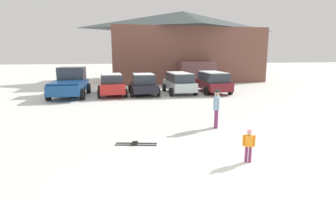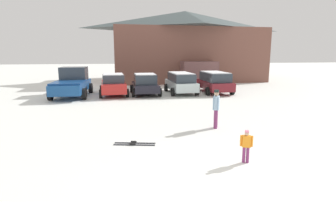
# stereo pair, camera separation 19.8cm
# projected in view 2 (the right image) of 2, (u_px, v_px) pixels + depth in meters

# --- Properties ---
(ground) EXTENTS (160.00, 160.00, 0.00)m
(ground) POSITION_uv_depth(u_px,v_px,m) (240.00, 197.00, 5.88)
(ground) COLOR white
(ski_lodge) EXTENTS (17.72, 12.33, 8.16)m
(ski_lodge) POSITION_uv_depth(u_px,v_px,m) (185.00, 46.00, 31.77)
(ski_lodge) COLOR brown
(ski_lodge) RESTS_ON ground
(parked_red_sedan) EXTENTS (2.32, 4.28, 1.67)m
(parked_red_sedan) POSITION_uv_depth(u_px,v_px,m) (113.00, 84.00, 20.16)
(parked_red_sedan) COLOR red
(parked_red_sedan) RESTS_ON ground
(parked_black_sedan) EXTENTS (2.27, 4.07, 1.65)m
(parked_black_sedan) POSITION_uv_depth(u_px,v_px,m) (145.00, 84.00, 20.51)
(parked_black_sedan) COLOR black
(parked_black_sedan) RESTS_ON ground
(parked_silver_wagon) EXTENTS (2.24, 4.42, 1.68)m
(parked_silver_wagon) POSITION_uv_depth(u_px,v_px,m) (181.00, 82.00, 21.09)
(parked_silver_wagon) COLOR silver
(parked_silver_wagon) RESTS_ON ground
(parked_maroon_van) EXTENTS (2.22, 4.40, 1.71)m
(parked_maroon_van) POSITION_uv_depth(u_px,v_px,m) (214.00, 81.00, 21.49)
(parked_maroon_van) COLOR maroon
(parked_maroon_van) RESTS_ON ground
(pickup_truck) EXTENTS (2.59, 5.37, 2.15)m
(pickup_truck) POSITION_uv_depth(u_px,v_px,m) (72.00, 83.00, 19.81)
(pickup_truck) COLOR navy
(pickup_truck) RESTS_ON ground
(skier_adult_in_blue_parka) EXTENTS (0.39, 0.57, 1.67)m
(skier_adult_in_blue_parka) POSITION_uv_depth(u_px,v_px,m) (216.00, 107.00, 11.19)
(skier_adult_in_blue_parka) COLOR #7B3262
(skier_adult_in_blue_parka) RESTS_ON ground
(skier_child_in_orange_jacket) EXTENTS (0.35, 0.22, 0.99)m
(skier_child_in_orange_jacket) POSITION_uv_depth(u_px,v_px,m) (246.00, 145.00, 7.65)
(skier_child_in_orange_jacket) COLOR #7B2F63
(skier_child_in_orange_jacket) RESTS_ON ground
(pair_of_skis) EXTENTS (1.50, 0.59, 0.08)m
(pair_of_skis) POSITION_uv_depth(u_px,v_px,m) (134.00, 144.00, 9.30)
(pair_of_skis) COLOR #23252C
(pair_of_skis) RESTS_ON ground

